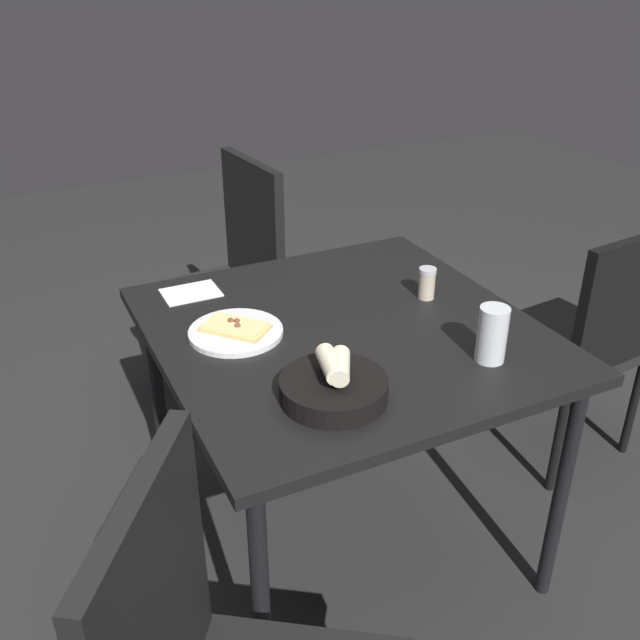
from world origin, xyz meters
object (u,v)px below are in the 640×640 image
Objects in this scene: beer_glass at (492,338)px; pepper_shaker at (427,285)px; dining_table at (344,349)px; pizza_plate at (236,331)px; chair_near at (587,332)px; bread_basket at (333,386)px; chair_far at (229,271)px.

pepper_shaker is (-0.05, -0.35, -0.02)m from beer_glass.
dining_table is 0.40m from beer_glass.
chair_near is at bearing 176.42° from pizza_plate.
bread_basket is 0.26× the size of chair_far.
pepper_shaker is 0.10× the size of chair_near.
chair_near is at bearing -155.17° from beer_glass.
chair_far reaches higher than bread_basket.
dining_table is at bearing 10.53° from pepper_shaker.
bread_basket is at bearing 58.15° from dining_table.
bread_basket is at bearing 15.14° from chair_near.
beer_glass reaches higher than dining_table.
dining_table is 1.14× the size of chair_near.
dining_table is at bearing -51.16° from beer_glass.
bread_basket is at bearing 104.39° from pizza_plate.
chair_far is (0.92, -0.90, 0.04)m from chair_near.
beer_glass is at bearing 81.96° from pepper_shaker.
beer_glass reaches higher than bread_basket.
chair_near is at bearing 176.20° from pepper_shaker.
bread_basket reaches higher than pizza_plate.
pepper_shaker is (-0.56, 0.03, 0.03)m from pizza_plate.
dining_table is 0.29m from pizza_plate.
pizza_plate is at bearing -3.58° from chair_near.
beer_glass is 0.80m from chair_near.
bread_basket is 0.57m from pepper_shaker.
pepper_shaker reaches higher than dining_table.
pepper_shaker is at bearing 176.66° from pizza_plate.
chair_near is (-0.91, -0.01, -0.18)m from dining_table.
beer_glass is at bearing 101.75° from chair_far.
beer_glass is at bearing 142.94° from pizza_plate.
pizza_plate is 1.01× the size of bread_basket.
beer_glass reaches higher than pizza_plate.
chair_near is (-1.18, 0.07, -0.25)m from pizza_plate.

